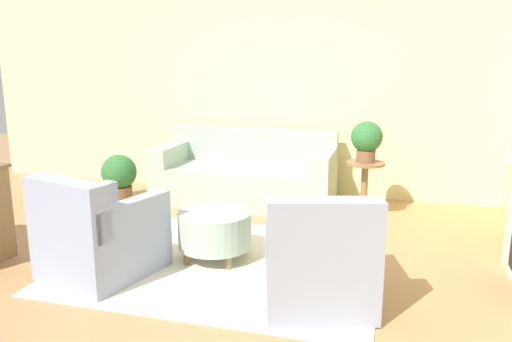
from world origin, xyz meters
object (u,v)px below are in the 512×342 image
side_table (365,181)px  potted_plant_floor (119,175)px  armchair_right (319,260)px  potted_plant_on_side_table (367,139)px  couch (246,176)px  armchair_left (98,237)px  ottoman_table (215,229)px

side_table → potted_plant_floor: side_table is taller
armchair_right → potted_plant_on_side_table: bearing=85.2°
couch → potted_plant_floor: couch is taller
side_table → potted_plant_floor: (-3.15, -0.12, -0.11)m
armchair_left → potted_plant_floor: size_ratio=1.74×
ottoman_table → potted_plant_floor: size_ratio=1.12×
couch → side_table: couch is taller
side_table → potted_plant_floor: 3.16m
side_table → couch: bearing=170.7°
ottoman_table → potted_plant_floor: 2.48m
couch → ottoman_table: size_ratio=3.37×
armchair_left → armchair_right: (1.88, -0.00, 0.00)m
couch → armchair_left: (-0.55, -2.53, 0.02)m
ottoman_table → side_table: (1.24, 1.69, 0.14)m
armchair_right → side_table: 2.29m
armchair_left → armchair_right: size_ratio=1.00×
ottoman_table → potted_plant_floor: potted_plant_floor is taller
armchair_left → ottoman_table: (0.83, 0.59, -0.06)m
armchair_right → side_table: armchair_right is taller
side_table → potted_plant_floor: size_ratio=1.09×
couch → armchair_right: couch is taller
couch → side_table: size_ratio=3.46×
ottoman_table → potted_plant_on_side_table: (1.24, 1.69, 0.63)m
potted_plant_on_side_table → potted_plant_floor: bearing=-177.8°
armchair_left → potted_plant_on_side_table: (2.07, 2.28, 0.58)m
ottoman_table → potted_plant_on_side_table: size_ratio=1.42×
armchair_left → side_table: 3.08m
armchair_left → armchair_right: same height
potted_plant_on_side_table → side_table: bearing=0.0°
couch → armchair_left: size_ratio=2.16×
armchair_left → potted_plant_on_side_table: size_ratio=2.21×
armchair_right → side_table: (0.19, 2.28, 0.09)m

